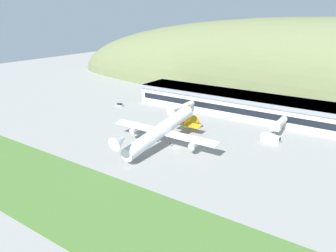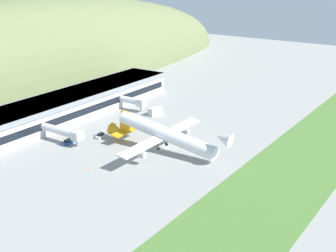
% 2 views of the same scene
% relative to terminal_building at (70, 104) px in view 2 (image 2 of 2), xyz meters
% --- Properties ---
extents(ground_plane, '(455.80, 455.80, 0.00)m').
position_rel_terminal_building_xyz_m(ground_plane, '(-5.58, -48.07, -5.10)').
color(ground_plane, gray).
extents(grass_strip_foreground, '(410.22, 26.52, 0.08)m').
position_rel_terminal_building_xyz_m(grass_strip_foreground, '(-5.58, -88.10, -5.06)').
color(grass_strip_foreground, '#4C7533').
rests_on(grass_strip_foreground, ground_plane).
extents(hill_backdrop, '(345.70, 70.41, 81.29)m').
position_rel_terminal_building_xyz_m(hill_backdrop, '(19.47, 53.41, -5.10)').
color(hill_backdrop, '#667047').
rests_on(hill_backdrop, ground_plane).
extents(terminal_building, '(101.68, 18.72, 9.01)m').
position_rel_terminal_building_xyz_m(terminal_building, '(0.00, 0.00, 0.00)').
color(terminal_building, silver).
rests_on(terminal_building, ground_plane).
extents(jetway_0, '(3.38, 17.24, 5.43)m').
position_rel_terminal_building_xyz_m(jetway_0, '(-21.22, -18.29, -1.11)').
color(jetway_0, silver).
rests_on(jetway_0, ground_plane).
extents(jetway_1, '(3.38, 11.84, 5.43)m').
position_rel_terminal_building_xyz_m(jetway_1, '(19.73, -15.43, -1.12)').
color(jetway_1, silver).
rests_on(jetway_1, ground_plane).
extents(cargo_airplane, '(40.17, 45.05, 10.74)m').
position_rel_terminal_building_xyz_m(cargo_airplane, '(-8.73, -49.66, 0.61)').
color(cargo_airplane, silver).
extents(service_car_1, '(4.55, 1.67, 1.64)m').
position_rel_terminal_building_xyz_m(service_car_1, '(-21.17, -19.90, -4.43)').
color(service_car_1, '#264C99').
rests_on(service_car_1, ground_plane).
extents(service_car_2, '(4.32, 1.95, 1.69)m').
position_rel_terminal_building_xyz_m(service_car_2, '(-10.71, -24.90, -4.41)').
color(service_car_2, silver).
rests_on(service_car_2, ground_plane).
extents(fuel_truck, '(6.51, 2.63, 3.04)m').
position_rel_terminal_building_xyz_m(fuel_truck, '(20.03, -25.43, -3.63)').
color(fuel_truck, silver).
rests_on(fuel_truck, ground_plane).
extents(traffic_cone_0, '(0.52, 0.52, 0.58)m').
position_rel_terminal_building_xyz_m(traffic_cone_0, '(11.32, -38.75, -4.82)').
color(traffic_cone_0, orange).
rests_on(traffic_cone_0, ground_plane).
extents(traffic_cone_1, '(0.52, 0.52, 0.58)m').
position_rel_terminal_building_xyz_m(traffic_cone_1, '(-31.69, -38.97, -4.82)').
color(traffic_cone_1, orange).
rests_on(traffic_cone_1, ground_plane).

